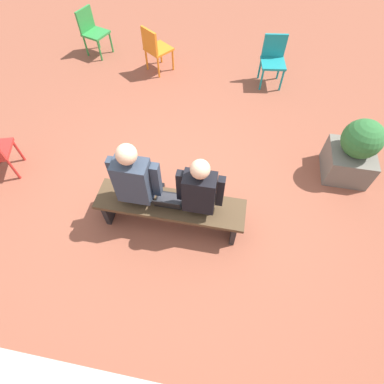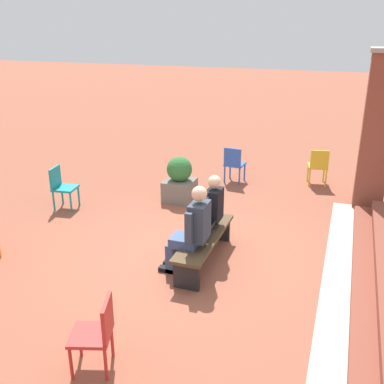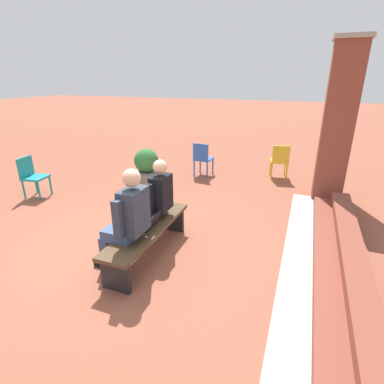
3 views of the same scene
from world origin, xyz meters
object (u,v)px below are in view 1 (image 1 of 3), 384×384
plastic_chair_far_right (273,58)px  planter (354,152)px  bench (170,207)px  person_adult (138,180)px  plastic_chair_by_pillar (155,47)px  laptop (169,202)px  person_student (201,191)px  plastic_chair_foreground (92,29)px

plastic_chair_far_right → planter: 2.36m
bench → person_adult: (0.38, -0.07, 0.38)m
plastic_chair_far_right → plastic_chair_by_pillar: same height
laptop → plastic_chair_by_pillar: 3.45m
person_student → plastic_chair_foreground: person_student is taller
person_adult → planter: 2.93m
bench → plastic_chair_foreground: plastic_chair_foreground is taller
person_adult → plastic_chair_foreground: size_ratio=1.65×
person_student → plastic_chair_far_right: 3.36m
laptop → planter: 2.62m
person_adult → plastic_chair_foreground: (2.05, -3.62, -0.25)m
plastic_chair_foreground → planter: (-4.70, 2.42, -0.04)m
person_student → laptop: bearing=11.9°
laptop → planter: (-2.28, -1.29, -0.06)m
plastic_chair_far_right → person_student: bearing=76.8°
plastic_chair_far_right → plastic_chair_foreground: same height
plastic_chair_by_pillar → planter: planter is taller
plastic_chair_foreground → plastic_chair_far_right: bearing=174.2°
plastic_chair_by_pillar → person_adult: bearing=101.6°
bench → plastic_chair_far_right: plastic_chair_far_right is taller
person_student → person_adult: 0.73m
person_adult → plastic_chair_foreground: bearing=-60.5°
plastic_chair_far_right → plastic_chair_by_pillar: 2.15m
plastic_chair_foreground → plastic_chair_by_pillar: bearing=163.4°
person_student → person_adult: person_adult is taller
person_student → plastic_chair_far_right: bearing=-103.2°
person_adult → planter: size_ratio=1.47×
plastic_chair_by_pillar → plastic_chair_foreground: bearing=-16.6°
person_student → laptop: person_student is taller
person_adult → plastic_chair_far_right: bearing=-114.6°
person_adult → plastic_chair_by_pillar: (0.66, -3.21, -0.25)m
laptop → person_adult: bearing=-12.7°
bench → plastic_chair_far_right: bearing=-108.6°
planter → plastic_chair_by_pillar: bearing=-31.2°
person_student → plastic_chair_by_pillar: size_ratio=1.56×
plastic_chair_foreground → plastic_chair_by_pillar: same height
person_adult → plastic_chair_far_right: (-1.49, -3.26, -0.25)m
bench → plastic_chair_by_pillar: (1.03, -3.28, 0.13)m
bench → person_adult: 0.54m
person_adult → planter: bearing=-155.5°
laptop → plastic_chair_far_right: (-1.13, -3.34, -0.02)m
bench → plastic_chair_far_right: 3.52m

